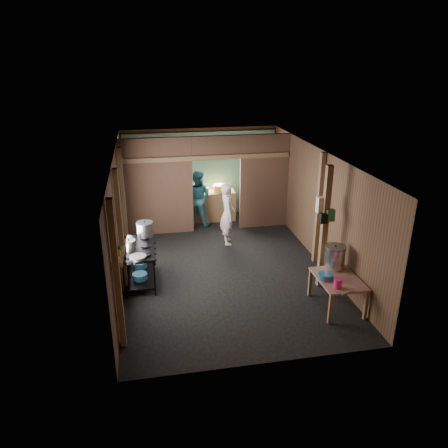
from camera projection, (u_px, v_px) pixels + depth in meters
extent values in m
cube|color=black|center=(222.00, 265.00, 10.07)|extent=(4.50, 7.00, 0.00)
cube|color=#252424|center=(222.00, 154.00, 9.11)|extent=(4.50, 7.00, 0.00)
cube|color=brown|center=(201.00, 172.00, 12.79)|extent=(4.50, 0.00, 2.60)
cube|color=brown|center=(266.00, 292.00, 6.39)|extent=(4.50, 0.00, 2.60)
cube|color=brown|center=(118.00, 219.00, 9.20)|extent=(0.00, 7.00, 2.60)
cube|color=brown|center=(318.00, 206.00, 9.98)|extent=(0.00, 7.00, 2.60)
cube|color=brown|center=(158.00, 187.00, 11.37)|extent=(1.85, 0.10, 2.60)
cube|color=brown|center=(264.00, 182.00, 11.87)|extent=(1.35, 0.10, 2.60)
cube|color=brown|center=(216.00, 147.00, 11.28)|extent=(1.30, 0.10, 0.60)
cube|color=#6BA39A|center=(201.00, 175.00, 12.75)|extent=(4.40, 0.06, 2.50)
cube|color=#88644C|center=(214.00, 206.00, 12.66)|extent=(1.20, 0.50, 0.85)
cylinder|color=white|center=(209.00, 153.00, 12.52)|extent=(0.20, 0.03, 0.20)
cube|color=#88644C|center=(117.00, 277.00, 6.84)|extent=(0.10, 0.12, 2.60)
cube|color=#88644C|center=(121.00, 233.00, 8.48)|extent=(0.10, 0.12, 2.60)
cube|color=#88644C|center=(123.00, 201.00, 10.31)|extent=(0.10, 0.12, 2.60)
cube|color=#88644C|center=(319.00, 209.00, 9.79)|extent=(0.10, 0.12, 2.60)
cube|color=#88644C|center=(324.00, 228.00, 8.72)|extent=(0.12, 0.12, 2.60)
cube|color=#88644C|center=(207.00, 158.00, 11.28)|extent=(4.40, 0.12, 0.12)
cylinder|color=slate|center=(119.00, 198.00, 9.45)|extent=(0.03, 0.34, 0.34)
cylinder|color=black|center=(120.00, 196.00, 9.85)|extent=(0.03, 0.30, 0.30)
cube|color=#88644C|center=(119.00, 257.00, 7.26)|extent=(0.14, 0.80, 0.03)
cylinder|color=white|center=(118.00, 260.00, 7.01)|extent=(0.07, 0.07, 0.10)
cylinder|color=gold|center=(119.00, 254.00, 7.24)|extent=(0.08, 0.08, 0.10)
cylinder|color=#2C7A36|center=(119.00, 248.00, 7.44)|extent=(0.06, 0.06, 0.10)
cube|color=white|center=(322.00, 205.00, 8.61)|extent=(0.22, 0.15, 0.32)
cube|color=#2C7A36|center=(330.00, 215.00, 8.57)|extent=(0.16, 0.12, 0.24)
cube|color=black|center=(324.00, 218.00, 8.55)|extent=(0.14, 0.10, 0.20)
cylinder|color=#B9B9B9|center=(130.00, 239.00, 9.31)|extent=(0.20, 0.20, 0.10)
cylinder|color=teal|center=(140.00, 276.00, 9.09)|extent=(0.31, 0.31, 0.13)
cylinder|color=teal|center=(140.00, 264.00, 9.60)|extent=(0.32, 0.32, 0.13)
cylinder|color=teal|center=(326.00, 276.00, 8.14)|extent=(0.30, 0.30, 0.11)
cylinder|color=#E52583|center=(338.00, 283.00, 7.82)|extent=(0.18, 0.18, 0.17)
cube|color=#B9B9B9|center=(348.00, 292.00, 7.69)|extent=(0.29, 0.14, 0.01)
cylinder|color=gold|center=(219.00, 188.00, 12.49)|extent=(0.37, 0.37, 0.20)
cylinder|color=red|center=(207.00, 190.00, 12.44)|extent=(0.11, 0.11, 0.13)
imported|color=white|center=(228.00, 214.00, 10.96)|extent=(0.41, 0.60, 1.59)
imported|color=teal|center=(198.00, 198.00, 12.15)|extent=(0.95, 0.87, 1.59)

